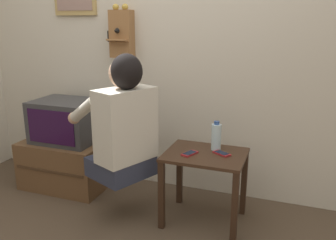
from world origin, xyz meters
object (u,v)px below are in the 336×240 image
at_px(person, 123,123).
at_px(wall_phone_antique, 122,33).
at_px(cell_phone_held, 190,153).
at_px(television, 66,121).
at_px(cell_phone_spare, 222,153).
at_px(water_bottle, 216,137).

height_order(person, wall_phone_antique, wall_phone_antique).
bearing_deg(cell_phone_held, television, -168.78).
distance_m(person, television, 0.81).
bearing_deg(wall_phone_antique, person, -63.33).
distance_m(television, cell_phone_spare, 1.38).
relative_size(person, wall_phone_antique, 1.09).
relative_size(wall_phone_antique, cell_phone_held, 5.84).
bearing_deg(television, wall_phone_antique, 31.36).
xyz_separation_m(person, water_bottle, (0.59, 0.27, -0.12)).
bearing_deg(water_bottle, cell_phone_spare, -52.24).
bearing_deg(cell_phone_spare, wall_phone_antique, 99.13).
xyz_separation_m(television, cell_phone_spare, (1.37, -0.14, -0.06)).
bearing_deg(water_bottle, wall_phone_antique, 160.13).
bearing_deg(wall_phone_antique, television, -148.64).
distance_m(cell_phone_held, cell_phone_spare, 0.22).
bearing_deg(cell_phone_spare, water_bottle, 69.68).
xyz_separation_m(person, cell_phone_held, (0.45, 0.11, -0.21)).
height_order(cell_phone_spare, water_bottle, water_bottle).
relative_size(person, cell_phone_spare, 6.40).
distance_m(person, water_bottle, 0.66).
bearing_deg(cell_phone_spare, person, 138.25).
relative_size(person, television, 1.66).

